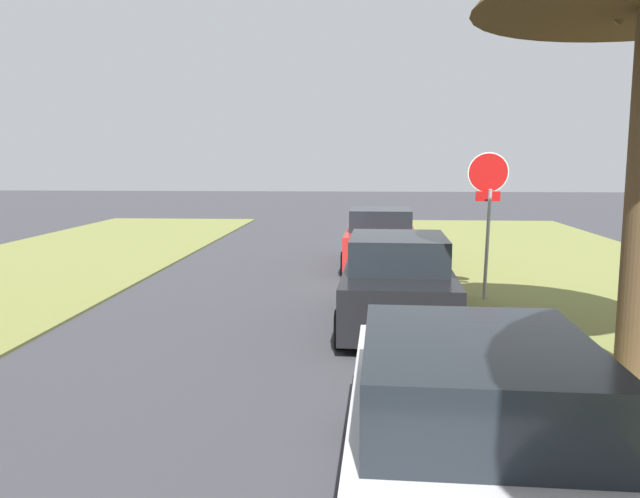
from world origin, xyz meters
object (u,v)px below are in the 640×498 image
at_px(parked_sedan_black, 397,283).
at_px(parked_sedan_red, 380,239).
at_px(parked_sedan_silver, 471,442).
at_px(stop_sign_far, 488,194).

distance_m(parked_sedan_black, parked_sedan_red, 6.19).
distance_m(parked_sedan_silver, parked_sedan_black, 6.28).
relative_size(stop_sign_far, parked_sedan_silver, 0.66).
xyz_separation_m(stop_sign_far, parked_sedan_silver, (-1.66, -8.14, -1.46)).
xyz_separation_m(stop_sign_far, parked_sedan_black, (-1.88, -1.86, -1.46)).
relative_size(stop_sign_far, parked_sedan_red, 0.66).
height_order(stop_sign_far, parked_sedan_red, stop_sign_far).
relative_size(parked_sedan_black, parked_sedan_red, 1.00).
height_order(parked_sedan_silver, parked_sedan_black, same).
distance_m(stop_sign_far, parked_sedan_silver, 8.44).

